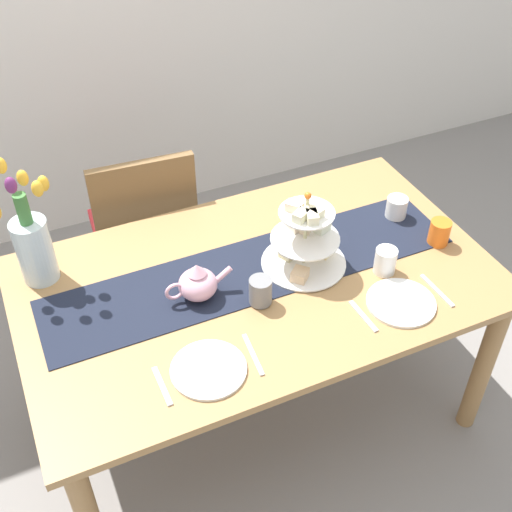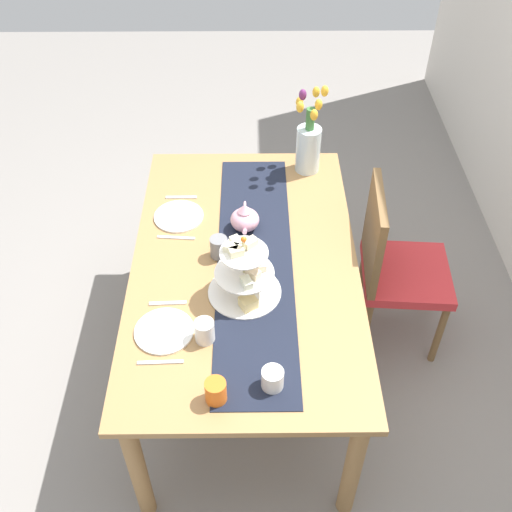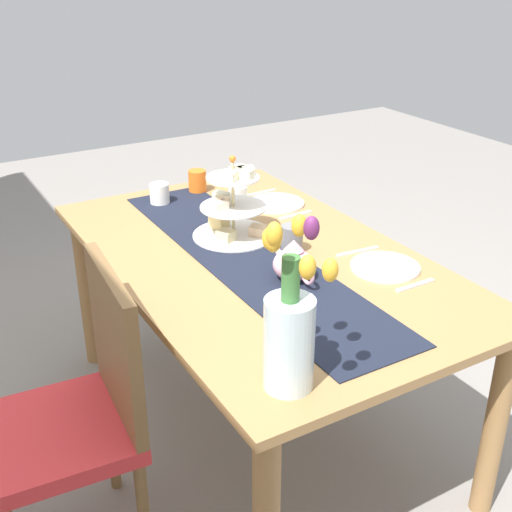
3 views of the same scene
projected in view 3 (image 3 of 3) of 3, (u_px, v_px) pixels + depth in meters
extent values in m
plane|color=gray|center=(258.00, 422.00, 2.59)|extent=(8.00, 8.00, 0.00)
cube|color=#A37747|center=(258.00, 259.00, 2.29)|extent=(1.63, 0.97, 0.03)
cylinder|color=#A37747|center=(495.00, 425.00, 2.05)|extent=(0.07, 0.07, 0.70)
cylinder|color=#A37747|center=(254.00, 250.00, 3.21)|extent=(0.07, 0.07, 0.70)
cylinder|color=#A37747|center=(87.00, 291.00, 2.83)|extent=(0.07, 0.07, 0.70)
cylinder|color=brown|center=(111.00, 439.00, 2.20)|extent=(0.04, 0.04, 0.41)
cube|color=red|center=(58.00, 434.00, 1.89)|extent=(0.45, 0.45, 0.05)
cube|color=brown|center=(115.00, 344.00, 1.85)|extent=(0.42, 0.07, 0.45)
cube|color=black|center=(248.00, 257.00, 2.26)|extent=(1.47, 0.32, 0.00)
cylinder|color=beige|center=(233.00, 200.00, 2.36)|extent=(0.01, 0.01, 0.28)
cylinder|color=white|center=(234.00, 235.00, 2.42)|extent=(0.30, 0.30, 0.01)
cylinder|color=white|center=(233.00, 207.00, 2.37)|extent=(0.24, 0.24, 0.01)
cylinder|color=white|center=(233.00, 178.00, 2.32)|extent=(0.19, 0.19, 0.01)
cube|color=#EDD185|center=(219.00, 221.00, 2.46)|extent=(0.08, 0.08, 0.05)
cube|color=beige|center=(226.00, 235.00, 2.36)|extent=(0.07, 0.07, 0.04)
cube|color=beige|center=(258.00, 231.00, 2.40)|extent=(0.08, 0.08, 0.04)
cube|color=silver|center=(221.00, 196.00, 2.41)|extent=(0.07, 0.05, 0.03)
cube|color=beige|center=(221.00, 202.00, 2.36)|extent=(0.06, 0.07, 0.03)
cube|color=beige|center=(220.00, 206.00, 2.32)|extent=(0.04, 0.06, 0.03)
cube|color=beige|center=(231.00, 176.00, 2.27)|extent=(0.06, 0.07, 0.03)
cube|color=beige|center=(245.00, 174.00, 2.30)|extent=(0.07, 0.06, 0.03)
cube|color=#F2EAC0|center=(246.00, 171.00, 2.33)|extent=(0.05, 0.06, 0.03)
cube|color=beige|center=(238.00, 170.00, 2.34)|extent=(0.05, 0.06, 0.03)
sphere|color=orange|center=(232.00, 159.00, 2.29)|extent=(0.02, 0.02, 0.02)
ellipsoid|color=#E5A8BC|center=(293.00, 265.00, 2.09)|extent=(0.13, 0.13, 0.10)
cone|color=#E5A8BC|center=(294.00, 245.00, 2.06)|extent=(0.06, 0.06, 0.04)
cylinder|color=#E5A8BC|center=(278.00, 251.00, 2.15)|extent=(0.07, 0.02, 0.06)
torus|color=#E5A8BC|center=(307.00, 275.00, 2.02)|extent=(0.07, 0.01, 0.07)
cylinder|color=silver|center=(289.00, 344.00, 1.56)|extent=(0.12, 0.12, 0.24)
cylinder|color=#3D7538|center=(291.00, 281.00, 1.49)|extent=(0.04, 0.04, 0.12)
ellipsoid|color=yellow|center=(270.00, 238.00, 1.51)|extent=(0.04, 0.04, 0.06)
ellipsoid|color=yellow|center=(273.00, 241.00, 1.45)|extent=(0.04, 0.04, 0.06)
ellipsoid|color=yellow|center=(274.00, 234.00, 1.38)|extent=(0.04, 0.04, 0.06)
ellipsoid|color=yellow|center=(308.00, 267.00, 1.35)|extent=(0.04, 0.04, 0.06)
ellipsoid|color=yellow|center=(330.00, 270.00, 1.42)|extent=(0.04, 0.04, 0.06)
ellipsoid|color=#6B2860|center=(312.00, 228.00, 1.44)|extent=(0.04, 0.04, 0.06)
ellipsoid|color=yellow|center=(299.00, 225.00, 1.51)|extent=(0.04, 0.04, 0.06)
cylinder|color=white|center=(159.00, 194.00, 2.71)|extent=(0.08, 0.08, 0.08)
cylinder|color=white|center=(385.00, 267.00, 2.18)|extent=(0.23, 0.23, 0.01)
cube|color=silver|center=(415.00, 285.00, 2.07)|extent=(0.02, 0.15, 0.01)
cube|color=silver|center=(358.00, 251.00, 2.30)|extent=(0.03, 0.17, 0.01)
cylinder|color=white|center=(276.00, 203.00, 2.71)|extent=(0.23, 0.23, 0.01)
cube|color=silver|center=(296.00, 215.00, 2.60)|extent=(0.02, 0.15, 0.01)
cube|color=silver|center=(258.00, 193.00, 2.83)|extent=(0.02, 0.17, 0.01)
cylinder|color=slate|center=(292.00, 239.00, 2.28)|extent=(0.08, 0.08, 0.09)
cylinder|color=white|center=(238.00, 198.00, 2.65)|extent=(0.08, 0.08, 0.09)
cylinder|color=orange|center=(197.00, 181.00, 2.83)|extent=(0.08, 0.08, 0.09)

